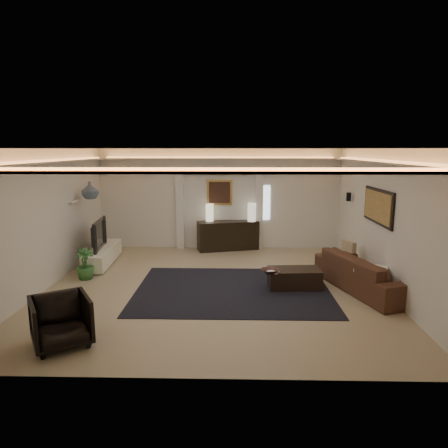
{
  "coord_description": "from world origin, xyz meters",
  "views": [
    {
      "loc": [
        0.41,
        -8.17,
        2.89
      ],
      "look_at": [
        0.2,
        0.6,
        1.25
      ],
      "focal_mm": 32.2,
      "sensor_mm": 36.0,
      "label": 1
    }
  ],
  "objects_px": {
    "sofa": "(365,273)",
    "armchair": "(61,321)",
    "coffee_table": "(294,278)",
    "console": "(228,236)"
  },
  "relations": [
    {
      "from": "armchair",
      "to": "sofa",
      "type": "bearing_deg",
      "value": -6.51
    },
    {
      "from": "console",
      "to": "coffee_table",
      "type": "height_order",
      "value": "console"
    },
    {
      "from": "console",
      "to": "coffee_table",
      "type": "xyz_separation_m",
      "value": [
        1.45,
        -3.26,
        -0.2
      ]
    },
    {
      "from": "sofa",
      "to": "armchair",
      "type": "bearing_deg",
      "value": 97.45
    },
    {
      "from": "console",
      "to": "armchair",
      "type": "bearing_deg",
      "value": -126.41
    },
    {
      "from": "sofa",
      "to": "coffee_table",
      "type": "relative_size",
      "value": 2.31
    },
    {
      "from": "coffee_table",
      "to": "armchair",
      "type": "bearing_deg",
      "value": -149.23
    },
    {
      "from": "coffee_table",
      "to": "console",
      "type": "bearing_deg",
      "value": 110.34
    },
    {
      "from": "armchair",
      "to": "coffee_table",
      "type": "bearing_deg",
      "value": 2.5
    },
    {
      "from": "console",
      "to": "coffee_table",
      "type": "relative_size",
      "value": 1.62
    }
  ]
}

